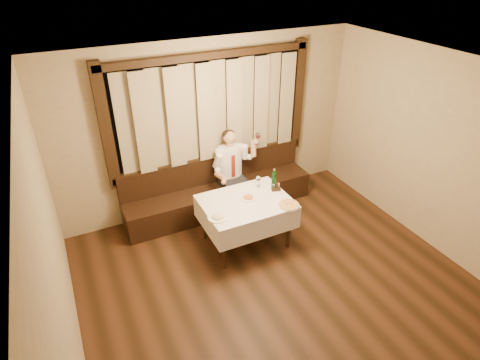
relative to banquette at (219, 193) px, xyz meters
name	(u,v)px	position (x,y,z in m)	size (l,w,h in m)	color
room	(274,180)	(0.00, -1.75, 1.19)	(5.01, 6.01, 2.81)	black
banquette	(219,193)	(0.00, 0.00, 0.00)	(3.20, 0.61, 0.94)	black
dining_table	(246,207)	(0.00, -1.02, 0.34)	(1.27, 0.97, 0.76)	black
pizza	(289,205)	(0.49, -1.40, 0.46)	(0.30, 0.30, 0.03)	white
pasta_red	(248,196)	(0.06, -0.97, 0.48)	(0.24, 0.24, 0.08)	white
pasta_cream	(218,216)	(-0.53, -1.22, 0.48)	(0.28, 0.28, 0.09)	white
green_bottle	(274,180)	(0.53, -0.89, 0.59)	(0.07, 0.07, 0.33)	#0F4712
table_wine_glass	(258,179)	(0.34, -0.77, 0.59)	(0.07, 0.07, 0.19)	white
cruet_caddy	(276,188)	(0.53, -0.97, 0.50)	(0.14, 0.10, 0.14)	black
seated_man	(232,166)	(0.22, -0.09, 0.51)	(0.78, 0.58, 1.41)	black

